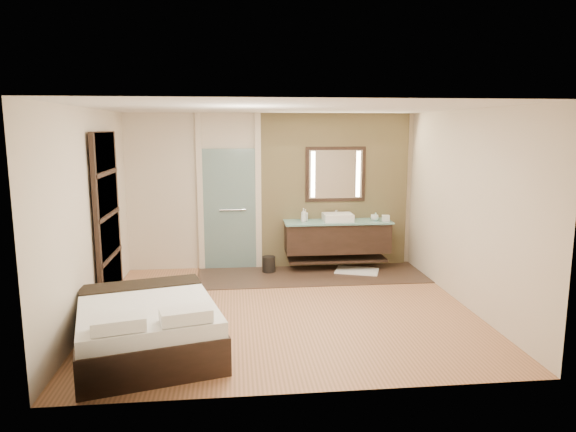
{
  "coord_description": "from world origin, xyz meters",
  "views": [
    {
      "loc": [
        -0.67,
        -6.65,
        2.44
      ],
      "look_at": [
        0.1,
        0.6,
        1.19
      ],
      "focal_mm": 32.0,
      "sensor_mm": 36.0,
      "label": 1
    }
  ],
  "objects": [
    {
      "name": "waste_bin",
      "position": [
        -0.1,
        1.85,
        0.14
      ],
      "size": [
        0.25,
        0.25,
        0.28
      ],
      "primitive_type": "cylinder",
      "rotation": [
        0.0,
        0.0,
        -0.11
      ],
      "color": "black",
      "rests_on": "floor"
    },
    {
      "name": "soap_bottle_b",
      "position": [
        0.56,
        2.04,
        0.96
      ],
      "size": [
        0.1,
        0.1,
        0.19
      ],
      "primitive_type": "imported",
      "rotation": [
        0.0,
        0.0,
        -0.16
      ],
      "color": "#B2B2B2",
      "rests_on": "vanity"
    },
    {
      "name": "tissue_box",
      "position": [
        1.92,
        1.81,
        0.92
      ],
      "size": [
        0.14,
        0.14,
        0.1
      ],
      "primitive_type": "cube",
      "rotation": [
        0.0,
        0.0,
        -0.14
      ],
      "color": "silver",
      "rests_on": "vanity"
    },
    {
      "name": "soap_bottle_c",
      "position": [
        1.76,
        1.88,
        0.93
      ],
      "size": [
        0.11,
        0.11,
        0.14
      ],
      "primitive_type": "imported",
      "rotation": [
        0.0,
        0.0,
        -0.06
      ],
      "color": "silver",
      "rests_on": "vanity"
    },
    {
      "name": "mirror_unit",
      "position": [
        1.1,
        2.16,
        1.65
      ],
      "size": [
        1.06,
        0.04,
        0.96
      ],
      "color": "black",
      "rests_on": "stone_wall"
    },
    {
      "name": "floor",
      "position": [
        0.0,
        0.0,
        0.0
      ],
      "size": [
        5.0,
        5.0,
        0.0
      ],
      "primitive_type": "plane",
      "color": "#94613E",
      "rests_on": "ground"
    },
    {
      "name": "stone_wall",
      "position": [
        1.1,
        2.21,
        1.35
      ],
      "size": [
        2.6,
        0.08,
        2.7
      ],
      "primitive_type": "cube",
      "color": "tan",
      "rests_on": "floor"
    },
    {
      "name": "frosted_door",
      "position": [
        -0.75,
        2.2,
        1.14
      ],
      "size": [
        1.1,
        0.12,
        2.7
      ],
      "color": "#A0CAC6",
      "rests_on": "floor"
    },
    {
      "name": "bath_mat",
      "position": [
        1.42,
        1.73,
        0.02
      ],
      "size": [
        0.85,
        0.72,
        0.02
      ],
      "primitive_type": "cube",
      "rotation": [
        0.0,
        0.0,
        -0.35
      ],
      "color": "white",
      "rests_on": "floor"
    },
    {
      "name": "cup",
      "position": [
        1.75,
        1.89,
        0.92
      ],
      "size": [
        0.16,
        0.16,
        0.1
      ],
      "primitive_type": "imported",
      "rotation": [
        0.0,
        0.0,
        -0.25
      ],
      "color": "silver",
      "rests_on": "vanity"
    },
    {
      "name": "tile_strip",
      "position": [
        0.6,
        1.6,
        0.01
      ],
      "size": [
        3.8,
        1.3,
        0.01
      ],
      "primitive_type": "cube",
      "color": "#3B2820",
      "rests_on": "floor"
    },
    {
      "name": "soap_bottle_a",
      "position": [
        0.5,
        1.88,
        0.98
      ],
      "size": [
        0.09,
        0.09,
        0.23
      ],
      "primitive_type": "imported",
      "rotation": [
        0.0,
        0.0,
        -0.03
      ],
      "color": "silver",
      "rests_on": "vanity"
    },
    {
      "name": "bed",
      "position": [
        -1.65,
        -1.16,
        0.29
      ],
      "size": [
        1.85,
        2.11,
        0.7
      ],
      "rotation": [
        0.0,
        0.0,
        0.25
      ],
      "color": "black",
      "rests_on": "floor"
    },
    {
      "name": "shoji_partition",
      "position": [
        -2.43,
        0.6,
        1.21
      ],
      "size": [
        0.06,
        1.2,
        2.4
      ],
      "color": "black",
      "rests_on": "floor"
    },
    {
      "name": "vanity",
      "position": [
        1.1,
        1.92,
        0.58
      ],
      "size": [
        1.85,
        0.55,
        0.88
      ],
      "color": "black",
      "rests_on": "stone_wall"
    }
  ]
}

